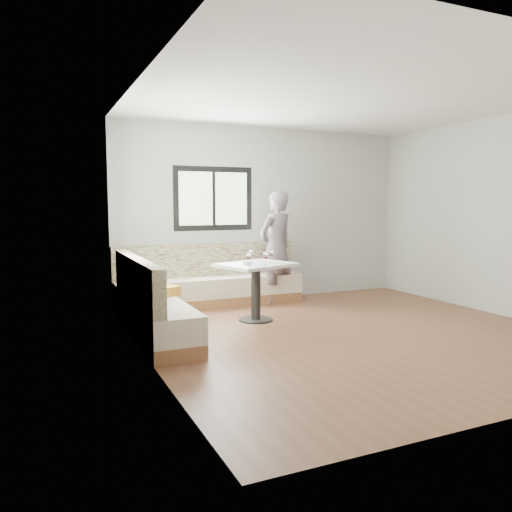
{
  "coord_description": "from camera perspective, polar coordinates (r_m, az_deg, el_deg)",
  "views": [
    {
      "loc": [
        -3.51,
        -4.94,
        1.58
      ],
      "look_at": [
        -0.75,
        1.2,
        0.86
      ],
      "focal_mm": 35.0,
      "sensor_mm": 36.0,
      "label": 1
    }
  ],
  "objects": [
    {
      "name": "banquette",
      "position": [
        6.96,
        -7.78,
        -4.32
      ],
      "size": [
        2.9,
        2.8,
        0.95
      ],
      "color": "#94603D",
      "rests_on": "ground"
    },
    {
      "name": "wine_glass_d",
      "position": [
        6.72,
        -0.56,
        0.25
      ],
      "size": [
        0.08,
        0.08,
        0.17
      ],
      "color": "white",
      "rests_on": "table"
    },
    {
      "name": "table",
      "position": [
        6.69,
        -0.02,
        -2.51
      ],
      "size": [
        1.13,
        1.0,
        0.78
      ],
      "rotation": [
        0.0,
        0.0,
        0.33
      ],
      "color": "black",
      "rests_on": "ground"
    },
    {
      "name": "wine_glass_c",
      "position": [
        6.71,
        1.67,
        0.24
      ],
      "size": [
        0.08,
        0.08,
        0.17
      ],
      "color": "white",
      "rests_on": "table"
    },
    {
      "name": "wine_glass_a",
      "position": [
        6.37,
        -0.83,
        -0.07
      ],
      "size": [
        0.08,
        0.08,
        0.17
      ],
      "color": "white",
      "rests_on": "table"
    },
    {
      "name": "olive_ramekin",
      "position": [
        6.56,
        -1.04,
        -0.76
      ],
      "size": [
        0.11,
        0.11,
        0.04
      ],
      "color": "white",
      "rests_on": "table"
    },
    {
      "name": "person",
      "position": [
        7.85,
        2.32,
        0.99
      ],
      "size": [
        0.75,
        0.62,
        1.77
      ],
      "primitive_type": "imported",
      "rotation": [
        0.0,
        0.0,
        3.49
      ],
      "color": "slate",
      "rests_on": "ground"
    },
    {
      "name": "wine_glass_b",
      "position": [
        6.48,
        1.11,
        0.03
      ],
      "size": [
        0.08,
        0.08,
        0.17
      ],
      "color": "white",
      "rests_on": "table"
    },
    {
      "name": "room",
      "position": [
        6.09,
        10.19,
        4.39
      ],
      "size": [
        5.01,
        5.01,
        2.81
      ],
      "color": "brown",
      "rests_on": "ground"
    }
  ]
}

